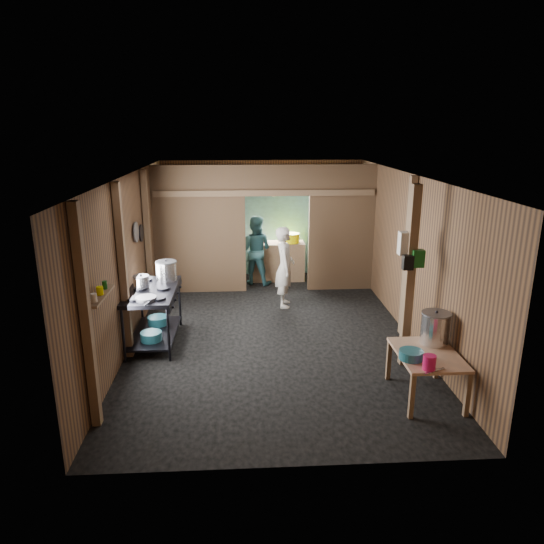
{
  "coord_description": "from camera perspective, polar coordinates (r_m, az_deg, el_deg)",
  "views": [
    {
      "loc": [
        -0.46,
        -7.79,
        3.34
      ],
      "look_at": [
        0.0,
        -0.2,
        1.1
      ],
      "focal_mm": 32.98,
      "sensor_mm": 36.0,
      "label": 1
    }
  ],
  "objects": [
    {
      "name": "floor",
      "position": [
        8.49,
        -0.08,
        -6.76
      ],
      "size": [
        4.5,
        7.0,
        0.0
      ],
      "primitive_type": "cube",
      "color": "black",
      "rests_on": "ground"
    },
    {
      "name": "ceiling",
      "position": [
        7.84,
        -0.09,
        10.99
      ],
      "size": [
        4.5,
        7.0,
        0.0
      ],
      "primitive_type": "cube",
      "color": "#3D3B38",
      "rests_on": "ground"
    },
    {
      "name": "wall_back",
      "position": [
        11.49,
        -1.11,
        6.17
      ],
      "size": [
        4.5,
        0.0,
        2.6
      ],
      "primitive_type": "cube",
      "color": "brown",
      "rests_on": "ground"
    },
    {
      "name": "wall_front",
      "position": [
        4.78,
        2.4,
        -8.89
      ],
      "size": [
        4.5,
        0.0,
        2.6
      ],
      "primitive_type": "cube",
      "color": "brown",
      "rests_on": "ground"
    },
    {
      "name": "wall_left",
      "position": [
        8.25,
        -15.88,
        1.46
      ],
      "size": [
        0.0,
        7.0,
        2.6
      ],
      "primitive_type": "cube",
      "color": "brown",
      "rests_on": "ground"
    },
    {
      "name": "wall_right",
      "position": [
        8.5,
        15.25,
        1.93
      ],
      "size": [
        0.0,
        7.0,
        2.6
      ],
      "primitive_type": "cube",
      "color": "brown",
      "rests_on": "ground"
    },
    {
      "name": "partition_left",
      "position": [
        10.24,
        -8.26,
        4.74
      ],
      "size": [
        1.85,
        0.1,
        2.6
      ],
      "primitive_type": "cube",
      "color": "brown",
      "rests_on": "floor"
    },
    {
      "name": "partition_right",
      "position": [
        10.4,
        7.92,
        4.93
      ],
      "size": [
        1.35,
        0.1,
        2.6
      ],
      "primitive_type": "cube",
      "color": "brown",
      "rests_on": "floor"
    },
    {
      "name": "partition_header",
      "position": [
        10.07,
        0.61,
        10.48
      ],
      "size": [
        1.3,
        0.1,
        0.6
      ],
      "primitive_type": "cube",
      "color": "brown",
      "rests_on": "wall_back"
    },
    {
      "name": "turquoise_panel",
      "position": [
        11.44,
        -1.1,
        5.87
      ],
      "size": [
        4.4,
        0.06,
        2.5
      ],
      "primitive_type": "cube",
      "color": "#66B2B5",
      "rests_on": "wall_back"
    },
    {
      "name": "back_counter",
      "position": [
        11.16,
        0.57,
        1.26
      ],
      "size": [
        1.2,
        0.5,
        0.85
      ],
      "primitive_type": "cube",
      "color": "brown",
      "rests_on": "floor"
    },
    {
      "name": "wall_clock",
      "position": [
        11.31,
        0.18,
        9.09
      ],
      "size": [
        0.2,
        0.03,
        0.2
      ],
      "primitive_type": "cylinder",
      "rotation": [
        1.57,
        0.0,
        0.0
      ],
      "color": "silver",
      "rests_on": "wall_back"
    },
    {
      "name": "post_left_a",
      "position": [
        5.84,
        -20.45,
        -5.12
      ],
      "size": [
        0.1,
        0.12,
        2.6
      ],
      "primitive_type": "cube",
      "color": "brown",
      "rests_on": "floor"
    },
    {
      "name": "post_left_b",
      "position": [
        7.49,
        -16.61,
        -0.11
      ],
      "size": [
        0.1,
        0.12,
        2.6
      ],
      "primitive_type": "cube",
      "color": "brown",
      "rests_on": "floor"
    },
    {
      "name": "post_left_c",
      "position": [
        9.38,
        -13.96,
        3.36
      ],
      "size": [
        0.1,
        0.12,
        2.6
      ],
      "primitive_type": "cube",
      "color": "brown",
      "rests_on": "floor"
    },
    {
      "name": "post_right",
      "position": [
        8.29,
        15.22,
        1.58
      ],
      "size": [
        0.1,
        0.12,
        2.6
      ],
      "primitive_type": "cube",
      "color": "brown",
      "rests_on": "floor"
    },
    {
      "name": "post_free",
      "position": [
        7.19,
        15.43,
        -0.69
      ],
      "size": [
        0.12,
        0.12,
        2.6
      ],
      "primitive_type": "cube",
      "color": "brown",
      "rests_on": "floor"
    },
    {
      "name": "cross_beam",
      "position": [
        10.04,
        -0.81,
        9.02
      ],
      "size": [
        4.4,
        0.12,
        0.12
      ],
      "primitive_type": "cube",
      "color": "brown",
      "rests_on": "wall_left"
    },
    {
      "name": "pan_lid_big",
      "position": [
        8.55,
        -15.25,
        4.42
      ],
      "size": [
        0.03,
        0.34,
        0.34
      ],
      "primitive_type": "cylinder",
      "rotation": [
        0.0,
        1.57,
        0.0
      ],
      "color": "slate",
      "rests_on": "wall_left"
    },
    {
      "name": "pan_lid_small",
      "position": [
        8.95,
        -14.7,
        4.33
      ],
      "size": [
        0.03,
        0.3,
        0.3
      ],
      "primitive_type": "cylinder",
      "rotation": [
        0.0,
        1.57,
        0.0
      ],
      "color": "black",
      "rests_on": "wall_left"
    },
    {
      "name": "wall_shelf",
      "position": [
        6.25,
        -19.0,
        -2.6
      ],
      "size": [
        0.14,
        0.8,
        0.03
      ],
      "primitive_type": "cube",
      "color": "brown",
      "rests_on": "wall_left"
    },
    {
      "name": "jar_white",
      "position": [
        6.0,
        -19.67,
        -2.79
      ],
      "size": [
        0.07,
        0.07,
        0.1
      ],
      "primitive_type": "cylinder",
      "color": "silver",
      "rests_on": "wall_shelf"
    },
    {
      "name": "jar_yellow",
      "position": [
        6.23,
        -19.05,
        -2.04
      ],
      "size": [
        0.08,
        0.08,
        0.1
      ],
      "primitive_type": "cylinder",
      "color": "#F9F200",
      "rests_on": "wall_shelf"
    },
    {
      "name": "jar_green",
      "position": [
        6.43,
        -18.55,
        -1.42
      ],
      "size": [
        0.06,
        0.06,
        0.1
      ],
      "primitive_type": "cylinder",
      "color": "#125619",
      "rests_on": "wall_shelf"
    },
    {
      "name": "bag_white",
      "position": [
        7.12,
        15.14,
        3.18
      ],
      "size": [
        0.22,
        0.15,
        0.32
      ],
      "primitive_type": "cube",
      "color": "silver",
      "rests_on": "post_free"
    },
    {
      "name": "bag_green",
      "position": [
        7.08,
        16.31,
        1.5
      ],
      "size": [
        0.16,
        0.12,
        0.24
      ],
      "primitive_type": "cube",
      "color": "#125619",
      "rests_on": "post_free"
    },
    {
      "name": "bag_black",
      "position": [
        7.02,
        15.25,
        1.06
      ],
      "size": [
        0.14,
        0.1,
        0.2
      ],
      "primitive_type": "cube",
      "color": "black",
      "rests_on": "post_free"
    },
    {
      "name": "gas_range",
      "position": [
        8.13,
        -13.34,
        -4.92
      ],
      "size": [
        0.77,
        1.51,
        0.89
      ],
      "primitive_type": null,
      "color": "black",
      "rests_on": "floor"
    },
    {
      "name": "prep_table",
      "position": [
        6.74,
        17.13,
        -11.16
      ],
      "size": [
        0.75,
        1.02,
        0.61
      ],
      "primitive_type": null,
      "color": "tan",
      "rests_on": "floor"
    },
    {
      "name": "stove_pot_large",
      "position": [
        8.33,
        -11.95,
        0.05
      ],
      "size": [
        0.41,
        0.41,
        0.35
      ],
      "primitive_type": null,
      "rotation": [
        0.0,
        0.0,
        -0.21
      ],
      "color": "silver",
      "rests_on": "gas_range"
    },
    {
      "name": "stove_pot_med",
      "position": [
        8.06,
        -14.69,
        -1.17
      ],
      "size": [
        0.34,
        0.34,
        0.22
      ],
      "primitive_type": null,
      "rotation": [
        0.0,
        0.0,
        0.44
      ],
      "color": "silver",
      "rests_on": "gas_range"
    },
    {
      "name": "frying_pan",
      "position": [
        7.51,
        -14.19,
        -2.95
      ],
      "size": [
        0.42,
        0.58,
        0.07
      ],
      "primitive_type": null,
      "rotation": [
        0.0,
        0.0,
        -0.23
      ],
      "color": "slate",
      "rests_on": "gas_range"
    },
    {
      "name": "blue_tub_front",
      "position": [
        7.92,
        -13.62,
        -7.13
      ],
      "size": [
        0.33,
        0.33,
        0.13
      ],
      "primitive_type": "cylinder",
      "color": "#226674",
      "rests_on": "gas_range"
    },
    {
      "name": "blue_tub_back",
      "position": [
        8.51,
        -12.89,
        -5.41
      ],
      "size": [
        0.33,
        0.33,
        0.13
      ],
      "primitive_type": "cylinder",
      "color": "#226674",
      "rests_on": "gas_range"
    },
    {
      "name": "stock_pot",
      "position": [
        6.84,
        18.13,
        -6.18
      ],
      "size": [
        0.41,
        0.41,
        0.45
      ],
      "primitive_type": null,
      "rotation": [
        0.0,
        0.0,
        0.08
      ],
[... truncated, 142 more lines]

